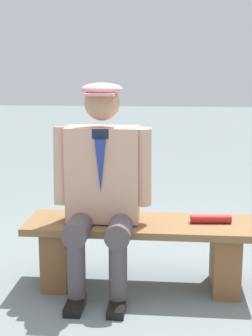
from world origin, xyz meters
name	(u,v)px	position (x,y,z in m)	size (l,w,h in m)	color
ground_plane	(141,285)	(0.00, 0.00, 0.00)	(30.00, 30.00, 0.00)	slate
bench	(141,245)	(0.00, 0.00, 0.28)	(1.47, 0.45, 0.44)	brown
seated_man	(102,181)	(0.24, 0.06, 0.71)	(0.62, 0.61, 1.31)	tan
rolled_magazine	(211,219)	(-0.44, -0.01, 0.46)	(0.05, 0.05, 0.26)	#B21E1E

